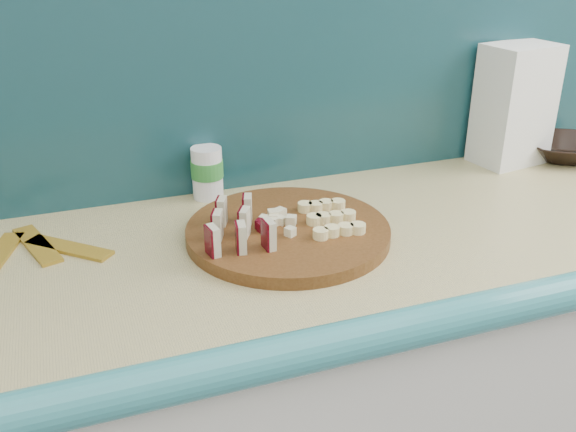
% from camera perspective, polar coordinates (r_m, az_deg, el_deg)
% --- Properties ---
extents(backsplash, '(2.20, 0.02, 0.50)m').
position_cam_1_polar(backsplash, '(1.31, -3.18, 13.08)').
color(backsplash, teal).
rests_on(backsplash, kitchen_counter).
extents(cutting_board, '(0.40, 0.40, 0.02)m').
position_cam_1_polar(cutting_board, '(1.14, 0.00, -1.42)').
color(cutting_board, '#47270F').
rests_on(cutting_board, kitchen_counter).
extents(apple_wedges, '(0.11, 0.15, 0.05)m').
position_cam_1_polar(apple_wedges, '(1.09, -4.65, -0.84)').
color(apple_wedges, beige).
rests_on(apple_wedges, cutting_board).
extents(apple_chunks, '(0.06, 0.06, 0.02)m').
position_cam_1_polar(apple_chunks, '(1.13, -1.11, -0.63)').
color(apple_chunks, beige).
rests_on(apple_chunks, cutting_board).
extents(banana_slices, '(0.10, 0.14, 0.02)m').
position_cam_1_polar(banana_slices, '(1.16, 3.77, -0.14)').
color(banana_slices, '#FFED9B').
rests_on(banana_slices, cutting_board).
extents(brown_bowl, '(0.25, 0.25, 0.05)m').
position_cam_1_polar(brown_bowl, '(1.66, 23.43, 5.48)').
color(brown_bowl, black).
rests_on(brown_bowl, kitchen_counter).
extents(flour_bag, '(0.17, 0.14, 0.27)m').
position_cam_1_polar(flour_bag, '(1.56, 19.48, 9.30)').
color(flour_bag, white).
rests_on(flour_bag, kitchen_counter).
extents(canister, '(0.07, 0.07, 0.11)m').
position_cam_1_polar(canister, '(1.31, -7.20, 3.93)').
color(canister, white).
rests_on(canister, kitchen_counter).
extents(banana_peel, '(0.23, 0.19, 0.01)m').
position_cam_1_polar(banana_peel, '(1.19, -21.57, -2.79)').
color(banana_peel, '#B29322').
rests_on(banana_peel, kitchen_counter).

